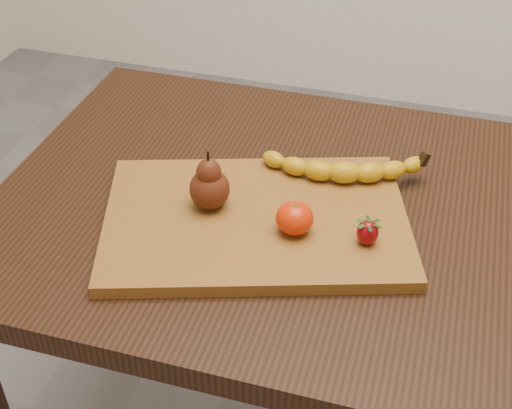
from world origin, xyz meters
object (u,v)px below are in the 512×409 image
(mandarin, at_px, (295,218))
(pear, at_px, (209,180))
(table, at_px, (309,255))
(cutting_board, at_px, (256,220))

(mandarin, bearing_deg, pear, 170.52)
(table, bearing_deg, mandarin, -95.67)
(table, relative_size, pear, 10.53)
(table, height_order, cutting_board, cutting_board)
(table, bearing_deg, pear, -156.59)
(cutting_board, relative_size, mandarin, 8.22)
(pear, xyz_separation_m, mandarin, (0.14, -0.02, -0.02))
(cutting_board, height_order, pear, pear)
(cutting_board, bearing_deg, mandarin, -34.51)
(table, distance_m, mandarin, 0.17)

